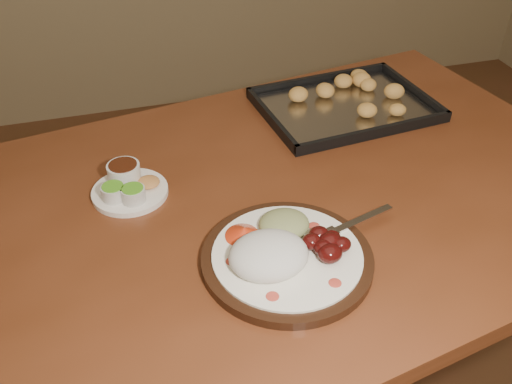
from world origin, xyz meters
name	(u,v)px	position (x,y,z in m)	size (l,w,h in m)	color
dining_table	(258,237)	(-0.05, 0.16, 0.65)	(1.64, 1.15, 0.75)	brown
dinner_plate	(284,253)	(-0.06, -0.02, 0.77)	(0.38, 0.30, 0.07)	black
condiment_saucer	(128,186)	(-0.30, 0.25, 0.77)	(0.15, 0.15, 0.05)	white
baking_tray	(345,105)	(0.26, 0.45, 0.76)	(0.44, 0.34, 0.04)	black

